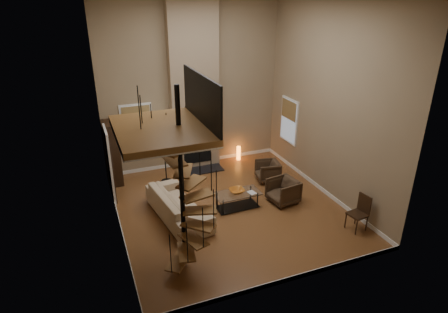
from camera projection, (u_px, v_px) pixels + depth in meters
name	position (u px, v px, depth m)	size (l,w,h in m)	color
ground	(229.00, 207.00, 10.77)	(6.00, 6.50, 0.01)	brown
back_wall	(192.00, 86.00, 12.46)	(6.00, 0.02, 5.50)	#937D5E
front_wall	(297.00, 163.00, 6.90)	(6.00, 0.02, 5.50)	#937D5E
left_wall	(108.00, 128.00, 8.68)	(0.02, 6.50, 5.50)	#937D5E
right_wall	(329.00, 102.00, 10.68)	(0.02, 6.50, 5.50)	#937D5E
baseboard_back	(195.00, 162.00, 13.52)	(6.00, 0.02, 0.12)	white
baseboard_front	(287.00, 280.00, 7.98)	(6.00, 0.02, 0.12)	white
baseboard_left	(121.00, 227.00, 9.75)	(0.02, 6.50, 0.12)	white
baseboard_right	(319.00, 187.00, 11.74)	(0.02, 6.50, 0.12)	white
chimney_breast	(194.00, 88.00, 12.29)	(1.60, 0.38, 5.50)	#988062
hearth	(201.00, 170.00, 12.96)	(1.50, 0.60, 0.04)	black
firebox	(198.00, 153.00, 13.00)	(0.95, 0.02, 0.72)	black
mantel	(198.00, 137.00, 12.69)	(1.70, 0.18, 0.06)	white
mirror_frame	(197.00, 113.00, 12.42)	(0.94, 0.94, 0.10)	black
mirror_disc	(197.00, 113.00, 12.43)	(0.80, 0.80, 0.01)	white
vase_left	(181.00, 134.00, 12.48)	(0.24, 0.24, 0.25)	black
vase_right	(214.00, 131.00, 12.87)	(0.20, 0.20, 0.21)	#185654
window_back	(137.00, 126.00, 12.25)	(1.02, 0.06, 1.52)	white
window_right	(289.00, 120.00, 12.83)	(0.06, 1.02, 1.52)	white
entry_door	(110.00, 165.00, 10.91)	(0.10, 1.05, 2.16)	white
loft	(166.00, 126.00, 7.26)	(1.70, 2.20, 1.09)	brown
spiral_stair	(183.00, 191.00, 7.94)	(1.47, 1.47, 4.06)	black
hutch	(112.00, 154.00, 11.87)	(0.43, 0.92, 2.05)	black
sofa	(178.00, 205.00, 10.13)	(2.48, 0.97, 0.72)	tan
armchair_near	(270.00, 171.00, 12.14)	(0.69, 0.71, 0.65)	#412E1E
armchair_far	(285.00, 191.00, 10.93)	(0.76, 0.78, 0.71)	#412E1E
coffee_table	(237.00, 198.00, 10.66)	(1.29, 0.66, 0.47)	silver
bowl	(237.00, 191.00, 10.62)	(0.43, 0.43, 0.11)	#C56D22
book	(251.00, 193.00, 10.58)	(0.18, 0.25, 0.02)	gray
floor_lamp	(164.00, 140.00, 11.68)	(0.38, 0.38, 1.70)	black
accent_lamp	(239.00, 153.00, 13.74)	(0.14, 0.14, 0.51)	orange
side_chair	(360.00, 211.00, 9.60)	(0.48, 0.47, 0.93)	black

